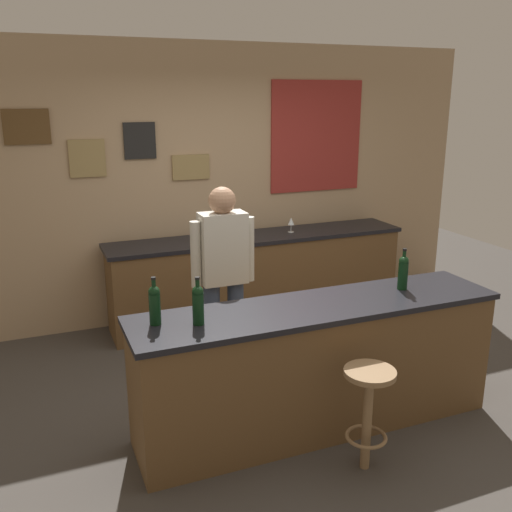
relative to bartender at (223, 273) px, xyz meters
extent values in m
plane|color=#423D38|center=(0.39, -0.46, -0.94)|extent=(10.00, 10.00, 0.00)
cube|color=tan|center=(0.39, 1.57, 0.46)|extent=(6.00, 0.06, 2.80)
cube|color=brown|center=(-1.31, 1.52, 1.08)|extent=(0.40, 0.02, 0.31)
cube|color=#997F4C|center=(-0.81, 1.52, 0.78)|extent=(0.33, 0.02, 0.35)
cube|color=black|center=(-0.31, 1.52, 0.93)|extent=(0.31, 0.02, 0.35)
cube|color=#997F4C|center=(0.19, 1.52, 0.65)|extent=(0.38, 0.02, 0.25)
cube|color=maroon|center=(1.61, 1.53, 0.91)|extent=(1.07, 0.02, 1.18)
cube|color=brown|center=(0.39, -0.86, -0.50)|extent=(2.55, 0.57, 0.88)
cube|color=black|center=(0.39, -0.86, -0.04)|extent=(2.60, 0.60, 0.04)
cube|color=brown|center=(0.79, 1.19, -0.51)|extent=(3.06, 0.53, 0.86)
cube|color=black|center=(0.79, 1.19, -0.06)|extent=(3.12, 0.56, 0.04)
cylinder|color=#384766|center=(0.10, 0.00, -0.51)|extent=(0.13, 0.13, 0.86)
cylinder|color=#384766|center=(-0.10, 0.00, -0.51)|extent=(0.13, 0.13, 0.86)
cube|color=beige|center=(0.00, 0.00, 0.20)|extent=(0.36, 0.20, 0.56)
sphere|color=#A87A5B|center=(0.00, 0.00, 0.58)|extent=(0.21, 0.21, 0.21)
cylinder|color=beige|center=(0.22, 0.00, 0.17)|extent=(0.08, 0.08, 0.52)
cylinder|color=beige|center=(-0.22, 0.00, 0.17)|extent=(0.08, 0.08, 0.52)
cylinder|color=olive|center=(0.45, -1.42, -0.61)|extent=(0.06, 0.06, 0.65)
torus|color=olive|center=(0.45, -1.42, -0.72)|extent=(0.26, 0.26, 0.02)
cylinder|color=olive|center=(0.45, -1.42, -0.27)|extent=(0.32, 0.32, 0.03)
cylinder|color=black|center=(-0.71, -0.78, 0.08)|extent=(0.07, 0.07, 0.20)
sphere|color=black|center=(-0.71, -0.78, 0.20)|extent=(0.07, 0.07, 0.07)
cylinder|color=black|center=(-0.71, -0.78, 0.23)|extent=(0.03, 0.03, 0.09)
cylinder|color=black|center=(-0.71, -0.78, 0.28)|extent=(0.03, 0.03, 0.02)
cylinder|color=black|center=(-0.47, -0.88, 0.08)|extent=(0.07, 0.07, 0.20)
sphere|color=black|center=(-0.47, -0.88, 0.20)|extent=(0.07, 0.07, 0.07)
cylinder|color=black|center=(-0.47, -0.88, 0.23)|extent=(0.03, 0.03, 0.09)
cylinder|color=black|center=(-0.47, -0.88, 0.28)|extent=(0.03, 0.03, 0.02)
cylinder|color=black|center=(1.10, -0.81, 0.08)|extent=(0.07, 0.07, 0.20)
sphere|color=black|center=(1.10, -0.81, 0.20)|extent=(0.07, 0.07, 0.07)
cylinder|color=black|center=(1.10, -0.81, 0.23)|extent=(0.03, 0.03, 0.09)
cylinder|color=black|center=(1.10, -0.81, 0.28)|extent=(0.03, 0.03, 0.02)
cylinder|color=silver|center=(0.35, 1.15, -0.03)|extent=(0.06, 0.06, 0.00)
cylinder|color=silver|center=(0.35, 1.15, 0.01)|extent=(0.01, 0.01, 0.07)
cone|color=silver|center=(0.35, 1.15, 0.08)|extent=(0.07, 0.07, 0.08)
cylinder|color=silver|center=(0.46, 1.18, -0.03)|extent=(0.06, 0.06, 0.00)
cylinder|color=silver|center=(0.46, 1.18, 0.01)|extent=(0.01, 0.01, 0.07)
cone|color=silver|center=(0.46, 1.18, 0.08)|extent=(0.07, 0.07, 0.08)
cylinder|color=silver|center=(1.16, 1.19, -0.03)|extent=(0.06, 0.06, 0.00)
cylinder|color=silver|center=(1.16, 1.19, 0.01)|extent=(0.01, 0.01, 0.07)
cone|color=silver|center=(1.16, 1.19, 0.08)|extent=(0.07, 0.07, 0.08)
camera|label=1|loc=(-1.37, -4.04, 1.35)|focal=39.84mm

